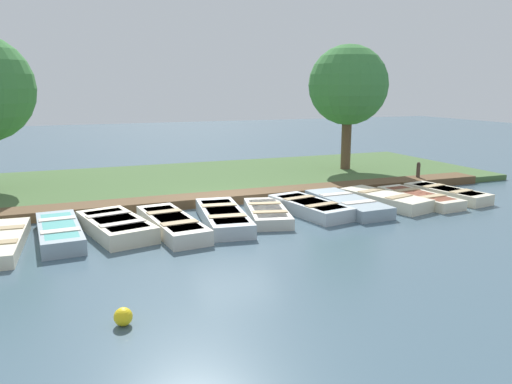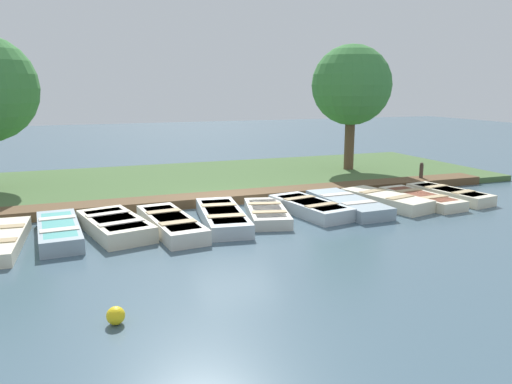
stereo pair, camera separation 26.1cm
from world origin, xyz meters
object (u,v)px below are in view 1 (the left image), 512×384
object	(u,v)px
rowboat_10	(447,193)
buoy	(123,317)
rowboat_7	(347,204)
rowboat_8	(385,199)
rowboat_1	(59,232)
rowboat_5	(267,213)
rowboat_6	(310,207)
rowboat_3	(172,224)
park_tree_left	(348,86)
rowboat_9	(419,198)
rowboat_4	(223,217)
rowboat_2	(116,226)
mooring_post_far	(418,173)
rowboat_0	(1,242)

from	to	relation	value
rowboat_10	buoy	xyz separation A→B (m)	(5.39, -11.33, -0.04)
rowboat_7	rowboat_8	bearing A→B (deg)	89.01
rowboat_7	rowboat_1	bearing A→B (deg)	-91.65
rowboat_5	rowboat_6	bearing A→B (deg)	105.34
rowboat_3	rowboat_10	distance (m)	9.49
buoy	park_tree_left	distance (m)	15.81
rowboat_7	rowboat_8	world-z (taller)	rowboat_8
rowboat_7	rowboat_9	size ratio (longest dim) A/B	1.08
buoy	rowboat_4	bearing A→B (deg)	147.22
rowboat_1	rowboat_9	size ratio (longest dim) A/B	1.05
rowboat_1	rowboat_6	world-z (taller)	rowboat_6
rowboat_6	rowboat_2	bearing A→B (deg)	-99.48
rowboat_4	rowboat_5	distance (m)	1.35
rowboat_2	rowboat_4	xyz separation A→B (m)	(0.05, 2.87, -0.02)
mooring_post_far	park_tree_left	distance (m)	4.79
rowboat_2	rowboat_5	distance (m)	4.22
rowboat_4	rowboat_9	xyz separation A→B (m)	(-0.09, 6.74, -0.03)
rowboat_0	rowboat_2	size ratio (longest dim) A/B	1.10
rowboat_2	rowboat_5	xyz separation A→B (m)	(-0.03, 4.22, -0.05)
rowboat_9	rowboat_1	bearing A→B (deg)	-95.35
rowboat_6	rowboat_10	bearing A→B (deg)	81.13
rowboat_9	rowboat_10	size ratio (longest dim) A/B	1.01
rowboat_8	rowboat_10	size ratio (longest dim) A/B	1.03
rowboat_0	rowboat_5	distance (m)	6.85
rowboat_2	rowboat_6	bearing A→B (deg)	77.84
mooring_post_far	rowboat_5	bearing A→B (deg)	-71.21
rowboat_2	rowboat_3	bearing A→B (deg)	66.10
rowboat_3	rowboat_10	bearing A→B (deg)	86.85
rowboat_0	rowboat_6	distance (m)	8.25
mooring_post_far	rowboat_1	bearing A→B (deg)	-79.13
rowboat_1	rowboat_2	bearing A→B (deg)	84.34
rowboat_4	mooring_post_far	distance (m)	9.11
rowboat_8	park_tree_left	distance (m)	6.96
rowboat_2	park_tree_left	size ratio (longest dim) A/B	0.55
rowboat_6	rowboat_10	xyz separation A→B (m)	(-0.11, 5.25, -0.01)
rowboat_1	rowboat_6	xyz separation A→B (m)	(-0.01, 6.97, 0.00)
rowboat_0	rowboat_5	xyz separation A→B (m)	(-0.24, 6.84, -0.00)
rowboat_2	rowboat_8	xyz separation A→B (m)	(-0.13, 8.32, -0.01)
rowboat_7	mooring_post_far	size ratio (longest dim) A/B	3.69
rowboat_0	rowboat_5	size ratio (longest dim) A/B	1.14
rowboat_8	mooring_post_far	world-z (taller)	mooring_post_far
rowboat_4	buoy	world-z (taller)	rowboat_4
rowboat_8	buoy	world-z (taller)	rowboat_8
rowboat_1	park_tree_left	size ratio (longest dim) A/B	0.58
rowboat_2	rowboat_6	xyz separation A→B (m)	(-0.06, 5.62, -0.02)
rowboat_8	rowboat_10	bearing A→B (deg)	77.29
rowboat_0	rowboat_8	bearing A→B (deg)	95.10
rowboat_0	rowboat_3	xyz separation A→B (m)	(0.07, 4.01, 0.03)
rowboat_7	rowboat_3	bearing A→B (deg)	-88.12
rowboat_0	rowboat_8	distance (m)	10.95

